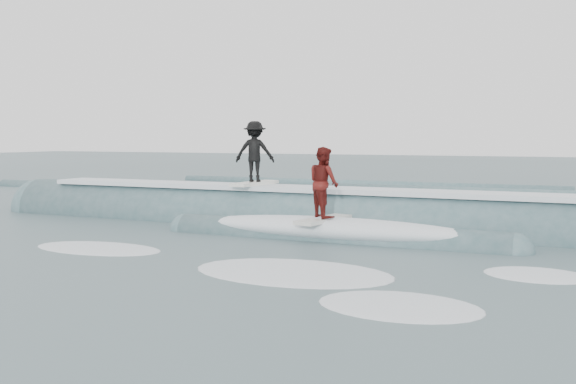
% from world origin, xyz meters
% --- Properties ---
extents(ground, '(160.00, 160.00, 0.00)m').
position_xyz_m(ground, '(0.00, 0.00, 0.00)').
color(ground, '#3A5154').
rests_on(ground, ground).
extents(breaking_wave, '(22.90, 3.90, 2.24)m').
position_xyz_m(breaking_wave, '(0.22, 5.74, 0.04)').
color(breaking_wave, '#3A5D62').
rests_on(breaking_wave, ground).
extents(surfer_black, '(1.36, 2.05, 1.98)m').
position_xyz_m(surfer_black, '(-1.57, 6.01, 2.17)').
color(surfer_black, white).
rests_on(surfer_black, ground).
extents(surfer_red, '(1.14, 2.07, 1.96)m').
position_xyz_m(surfer_red, '(1.55, 3.81, 1.42)').
color(surfer_red, silver).
rests_on(surfer_red, ground).
extents(whitewater, '(16.23, 7.26, 0.10)m').
position_xyz_m(whitewater, '(0.71, -0.75, 0.00)').
color(whitewater, white).
rests_on(whitewater, ground).
extents(far_swells, '(39.43, 8.65, 0.80)m').
position_xyz_m(far_swells, '(-0.95, 17.65, 0.00)').
color(far_swells, '#3A5D62').
rests_on(far_swells, ground).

